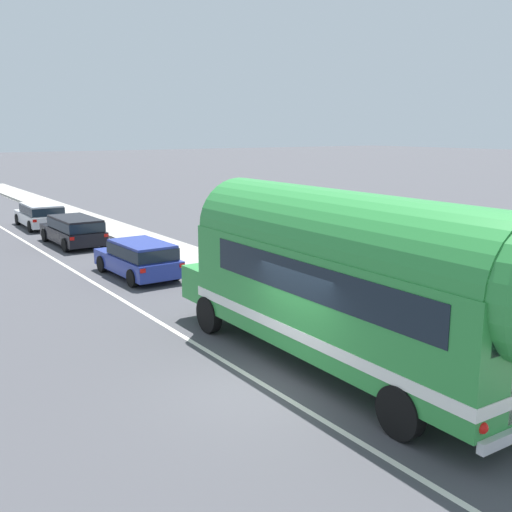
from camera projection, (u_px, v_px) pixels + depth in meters
ground_plane at (270, 388)px, 13.01m from camera, size 300.00×300.00×0.00m
lane_markings at (129, 272)px, 23.73m from camera, size 3.93×80.00×0.01m
sidewalk_slab at (226, 269)px, 23.82m from camera, size 2.25×90.00×0.15m
painted_bus at (355, 276)px, 13.16m from camera, size 2.68×11.54×4.12m
car_lead at (140, 257)px, 22.68m from camera, size 1.97×4.30×1.37m
car_second at (74, 229)px, 28.98m from camera, size 1.98×4.67×1.37m
car_third at (41, 214)px, 34.27m from camera, size 2.06×4.63×1.37m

